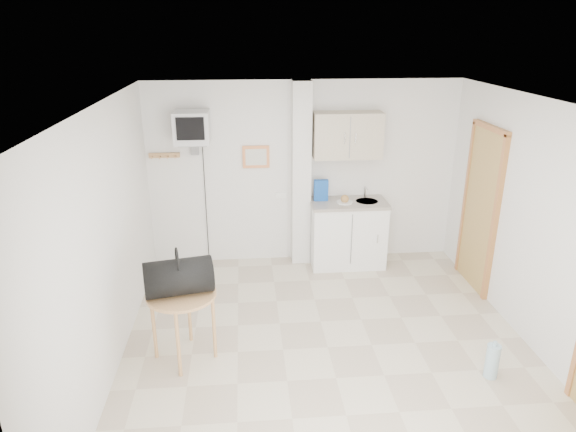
{
  "coord_description": "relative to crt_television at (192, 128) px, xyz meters",
  "views": [
    {
      "loc": [
        -0.81,
        -4.47,
        3.14
      ],
      "look_at": [
        -0.36,
        0.6,
        1.25
      ],
      "focal_mm": 32.0,
      "sensor_mm": 36.0,
      "label": 1
    }
  ],
  "objects": [
    {
      "name": "ground",
      "position": [
        1.45,
        -2.02,
        -1.94
      ],
      "size": [
        4.5,
        4.5,
        0.0
      ],
      "primitive_type": "plane",
      "color": "beige",
      "rests_on": "ground"
    },
    {
      "name": "room_envelope",
      "position": [
        1.69,
        -1.93,
        -0.4
      ],
      "size": [
        4.24,
        4.54,
        2.55
      ],
      "color": "white",
      "rests_on": "ground"
    },
    {
      "name": "kitchenette",
      "position": [
        2.02,
        -0.02,
        -1.13
      ],
      "size": [
        1.03,
        0.58,
        2.1
      ],
      "color": "white",
      "rests_on": "ground"
    },
    {
      "name": "crt_television",
      "position": [
        0.0,
        0.0,
        0.0
      ],
      "size": [
        0.44,
        0.45,
        2.15
      ],
      "color": "slate",
      "rests_on": "ground"
    },
    {
      "name": "round_table",
      "position": [
        -0.0,
        -2.06,
        -1.3
      ],
      "size": [
        0.67,
        0.67,
        0.73
      ],
      "rotation": [
        0.0,
        0.0,
        -0.08
      ],
      "color": "#B2864E",
      "rests_on": "ground"
    },
    {
      "name": "duffel_bag",
      "position": [
        -0.01,
        -2.06,
        -1.03
      ],
      "size": [
        0.7,
        0.48,
        0.47
      ],
      "rotation": [
        0.0,
        0.0,
        0.2
      ],
      "color": "black",
      "rests_on": "round_table"
    },
    {
      "name": "water_bottle",
      "position": [
        2.92,
        -2.62,
        -1.76
      ],
      "size": [
        0.13,
        0.13,
        0.39
      ],
      "color": "#9ABDCD",
      "rests_on": "ground"
    }
  ]
}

